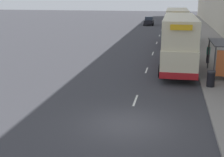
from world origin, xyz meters
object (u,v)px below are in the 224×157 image
object	(u,v)px
double_decker_bus_near	(179,41)
pedestrian_2	(208,54)
car_0	(179,18)
car_1	(175,22)
double_decker_bus_ahead	(176,26)
car_2	(149,21)
litter_bin	(211,79)

from	to	relation	value
double_decker_bus_near	pedestrian_2	size ratio (longest dim) A/B	7.12
double_decker_bus_near	car_0	distance (m)	47.99
car_1	double_decker_bus_near	bearing A→B (deg)	-89.62
double_decker_bus_ahead	car_2	distance (m)	25.64
car_1	pedestrian_2	xyz separation A→B (m)	(2.90, -35.69, 0.11)
litter_bin	pedestrian_2	bearing A→B (deg)	85.72
double_decker_bus_near	car_1	bearing A→B (deg)	90.38
car_1	pedestrian_2	size ratio (longest dim) A/B	2.78
car_2	double_decker_bus_near	bearing A→B (deg)	98.01
car_0	car_1	xyz separation A→B (m)	(-0.97, -10.39, -0.01)
car_0	pedestrian_2	world-z (taller)	pedestrian_2
double_decker_bus_ahead	pedestrian_2	xyz separation A→B (m)	(2.75, -11.52, -1.32)
pedestrian_2	litter_bin	xyz separation A→B (m)	(-0.57, -7.65, -0.29)
double_decker_bus_near	car_2	bearing A→B (deg)	98.01
double_decker_bus_near	car_1	xyz separation A→B (m)	(-0.25, 37.58, -1.44)
double_decker_bus_near	double_decker_bus_ahead	size ratio (longest dim) A/B	1.12
pedestrian_2	car_2	bearing A→B (deg)	102.43
double_decker_bus_ahead	car_1	bearing A→B (deg)	90.34
car_1	pedestrian_2	distance (m)	35.81
car_1	car_2	world-z (taller)	same
double_decker_bus_ahead	car_1	xyz separation A→B (m)	(-0.14, 24.16, -1.43)
car_2	pedestrian_2	size ratio (longest dim) A/B	2.39
double_decker_bus_ahead	car_2	xyz separation A→B (m)	(-5.30, 25.05, -1.44)
car_2	litter_bin	xyz separation A→B (m)	(7.49, -44.22, -0.18)
car_0	pedestrian_2	distance (m)	46.11
double_decker_bus_ahead	litter_bin	bearing A→B (deg)	-83.51
car_0	car_2	distance (m)	11.31
car_0	litter_bin	size ratio (longest dim) A/B	3.93
double_decker_bus_ahead	car_1	distance (m)	24.21
double_decker_bus_ahead	car_2	bearing A→B (deg)	101.96
car_0	car_1	distance (m)	10.43
car_0	litter_bin	world-z (taller)	car_0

